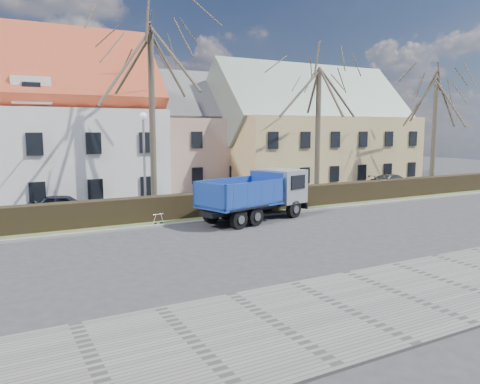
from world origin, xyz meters
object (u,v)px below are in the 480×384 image
dump_truck (251,196)px  streetlight (144,166)px  cart_frame (154,220)px  parked_car_b (392,182)px  parked_car_a (64,205)px

dump_truck → streetlight: bearing=129.7°
dump_truck → cart_frame: 5.30m
dump_truck → parked_car_b: size_ratio=1.57×
streetlight → cart_frame: streetlight is taller
cart_frame → parked_car_b: parked_car_b is taller
dump_truck → streetlight: (-4.85, 3.30, 1.59)m
dump_truck → parked_car_a: dump_truck is taller
parked_car_a → streetlight: bearing=-111.3°
parked_car_b → cart_frame: bearing=97.0°
streetlight → parked_car_b: 22.13m
parked_car_b → dump_truck: bearing=104.0°
streetlight → parked_car_a: bearing=143.6°
streetlight → cart_frame: size_ratio=7.73×
parked_car_a → dump_truck: bearing=-110.1°
parked_car_a → parked_car_b: bearing=-75.0°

